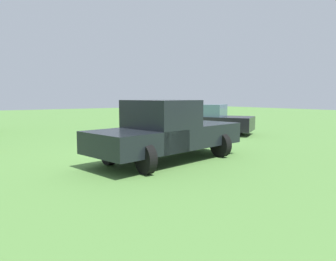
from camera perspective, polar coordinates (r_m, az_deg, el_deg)
ground_plane at (r=10.15m, az=-4.25°, el=-4.69°), size 80.00×80.00×0.00m
pickup_truck at (r=9.29m, az=-0.55°, el=0.11°), size 2.83×5.17×1.80m
sedan_near at (r=16.39m, az=7.27°, el=1.89°), size 4.65×3.79×1.50m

